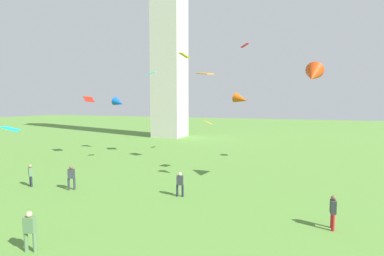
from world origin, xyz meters
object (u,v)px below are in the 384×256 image
person_5 (30,229)px  kite_flying_5 (184,55)px  person_0 (31,174)px  kite_flying_0 (89,99)px  kite_flying_2 (151,73)px  kite_flying_6 (245,45)px  kite_flying_1 (205,74)px  kite_flying_8 (241,99)px  kite_flying_10 (119,103)px  person_1 (333,210)px  person_2 (180,183)px  kite_flying_9 (315,76)px  kite_flying_3 (208,122)px  person_3 (71,176)px  kite_flying_4 (11,129)px  kite_flying_7 (313,75)px

person_5 → kite_flying_5: (-1.62, 20.91, 10.56)m
person_0 → kite_flying_0: 13.80m
kite_flying_0 → kite_flying_5: (11.35, 2.14, 4.73)m
kite_flying_2 → kite_flying_6: bearing=-150.9°
kite_flying_1 → kite_flying_2: size_ratio=1.67×
kite_flying_0 → kite_flying_8: size_ratio=1.19×
kite_flying_10 → person_1: bearing=-110.5°
person_2 → kite_flying_9: 18.07m
kite_flying_6 → kite_flying_9: bearing=80.9°
kite_flying_2 → kite_flying_5: 5.23m
kite_flying_8 → person_0: bearing=133.0°
person_0 → kite_flying_0: kite_flying_0 is taller
person_1 → kite_flying_6: (-7.78, 16.68, 11.76)m
person_0 → kite_flying_3: (11.34, 8.87, 3.67)m
person_3 → kite_flying_8: (11.37, 5.32, 5.64)m
person_3 → person_5: (5.00, -7.52, -0.00)m
person_1 → kite_flying_3: 13.48m
person_5 → kite_flying_9: kite_flying_9 is taller
kite_flying_3 → kite_flying_6: 11.42m
kite_flying_2 → kite_flying_9: kite_flying_2 is taller
kite_flying_3 → kite_flying_4: kite_flying_3 is taller
person_2 → kite_flying_1: 13.13m
kite_flying_3 → kite_flying_8: size_ratio=0.74×
kite_flying_2 → kite_flying_5: bearing=-125.2°
person_1 → kite_flying_3: (-9.50, 8.85, 3.64)m
kite_flying_0 → kite_flying_8: bearing=19.9°
kite_flying_5 → kite_flying_8: (7.98, -8.07, -4.92)m
kite_flying_6 → person_0: bearing=-38.2°
person_3 → person_5: bearing=91.5°
kite_flying_2 → kite_flying_9: 16.20m
person_0 → person_2: person_0 is taller
person_1 → person_5: person_5 is taller
kite_flying_3 → kite_flying_4: (-11.41, -10.18, -0.10)m
kite_flying_0 → kite_flying_4: kite_flying_0 is taller
kite_flying_7 → kite_flying_10: kite_flying_7 is taller
person_3 → kite_flying_6: (9.48, 16.27, 11.74)m
kite_flying_2 → kite_flying_8: 10.70m
kite_flying_8 → kite_flying_2: bearing=91.1°
kite_flying_1 → kite_flying_7: size_ratio=0.80×
person_2 → kite_flying_6: 18.97m
kite_flying_0 → kite_flying_4: size_ratio=1.29×
kite_flying_4 → kite_flying_7: bearing=169.0°
person_5 → kite_flying_6: 26.91m
kite_flying_3 → kite_flying_6: (1.72, 7.84, 8.12)m
kite_flying_7 → kite_flying_8: size_ratio=1.63×
kite_flying_5 → kite_flying_10: 11.65m
kite_flying_2 → kite_flying_6: 11.21m
person_0 → person_2: (11.62, 1.93, -0.01)m
kite_flying_1 → kite_flying_9: 10.85m
kite_flying_8 → person_3: bearing=137.0°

